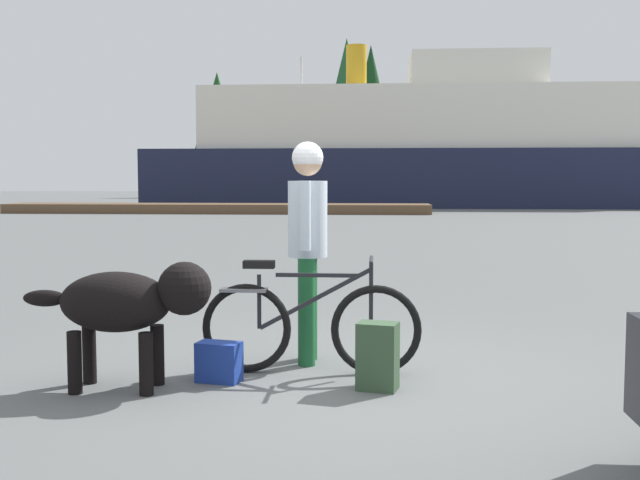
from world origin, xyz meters
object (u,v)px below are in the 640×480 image
(person_cyclist, at_px, (308,229))
(ferry_boat, at_px, (422,150))
(handbag_pannier, at_px, (219,362))
(sailboat_moored, at_px, (301,196))
(bicycle, at_px, (309,325))
(dog, at_px, (129,303))
(backpack, at_px, (378,356))

(person_cyclist, relative_size, ferry_boat, 0.06)
(handbag_pannier, relative_size, sailboat_moored, 0.04)
(bicycle, height_order, handbag_pannier, bicycle)
(bicycle, distance_m, dog, 1.37)
(sailboat_moored, bearing_deg, person_cyclist, -84.33)
(person_cyclist, height_order, handbag_pannier, person_cyclist)
(backpack, bearing_deg, bicycle, 141.84)
(dog, distance_m, ferry_boat, 36.86)
(bicycle, relative_size, handbag_pannier, 5.31)
(dog, relative_size, handbag_pannier, 4.28)
(sailboat_moored, bearing_deg, dog, -86.31)
(handbag_pannier, xyz_separation_m, sailboat_moored, (-2.98, 36.76, 0.37))
(handbag_pannier, bearing_deg, dog, -156.94)
(bicycle, bearing_deg, dog, -156.44)
(bicycle, bearing_deg, backpack, -38.16)
(bicycle, xyz_separation_m, sailboat_moored, (-3.63, 36.47, 0.14))
(ferry_boat, bearing_deg, person_cyclist, -94.79)
(dog, distance_m, sailboat_moored, 37.09)
(handbag_pannier, bearing_deg, ferry_boat, 84.35)
(bicycle, distance_m, handbag_pannier, 0.75)
(person_cyclist, xyz_separation_m, handbag_pannier, (-0.60, -0.66, -0.95))
(bicycle, relative_size, dog, 1.24)
(handbag_pannier, bearing_deg, bicycle, 24.01)
(dog, xyz_separation_m, handbag_pannier, (0.59, 0.25, -0.48))
(person_cyclist, relative_size, sailboat_moored, 0.22)
(sailboat_moored, bearing_deg, bicycle, -84.32)
(bicycle, xyz_separation_m, backpack, (0.53, -0.42, -0.14))
(dog, bearing_deg, ferry_boat, 83.48)
(bicycle, height_order, dog, dog)
(person_cyclist, distance_m, dog, 1.57)
(bicycle, relative_size, backpack, 3.51)
(handbag_pannier, xyz_separation_m, ferry_boat, (3.59, 36.30, 2.85))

